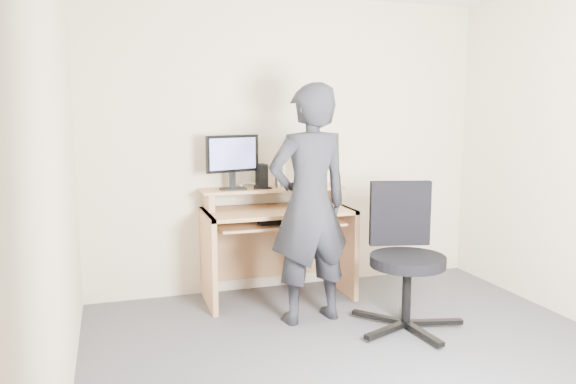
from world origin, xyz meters
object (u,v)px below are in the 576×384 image
desk (275,231)px  person (309,205)px  office_chair (405,251)px  monitor (233,157)px

desk → person: (0.07, -0.63, 0.33)m
desk → person: size_ratio=0.69×
desk → office_chair: bearing=-53.2°
desk → office_chair: (0.70, -0.93, 0.01)m
monitor → office_chair: 1.55m
desk → person: 0.72m
monitor → person: bearing=-75.6°
office_chair → person: bearing=168.3°
desk → person: bearing=-83.3°
desk → monitor: monitor is taller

